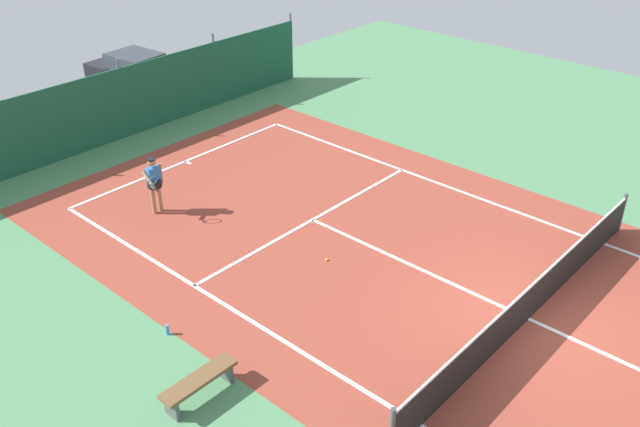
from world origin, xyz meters
TOP-DOWN VIEW (x-y plane):
  - ground_plane at (0.00, 0.00)m, footprint 36.00×36.00m
  - court_surface at (0.00, 0.00)m, footprint 11.02×26.60m
  - tennis_net at (0.00, 0.00)m, footprint 10.12×0.10m
  - back_fence at (-0.00, 15.45)m, footprint 16.30×0.98m
  - tennis_player at (-2.55, 9.88)m, footprint 0.73×0.74m
  - tennis_ball_near_player at (-1.23, 4.80)m, footprint 0.07×0.07m
  - parked_car at (2.59, 18.00)m, footprint 2.28×4.33m
  - courtside_bench at (-6.31, 3.51)m, footprint 1.60×0.40m
  - water_bottle at (-5.59, 5.46)m, footprint 0.08×0.08m

SIDE VIEW (x-z plane):
  - ground_plane at x=0.00m, z-range 0.00..0.00m
  - court_surface at x=0.00m, z-range 0.00..0.01m
  - tennis_ball_near_player at x=-1.23m, z-range 0.00..0.07m
  - water_bottle at x=-5.59m, z-range 0.00..0.24m
  - courtside_bench at x=-6.31m, z-range 0.13..0.62m
  - tennis_net at x=0.00m, z-range -0.04..1.06m
  - back_fence at x=0.00m, z-range -0.68..2.02m
  - parked_car at x=2.59m, z-range 0.00..1.68m
  - tennis_player at x=-2.55m, z-range 0.14..1.78m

